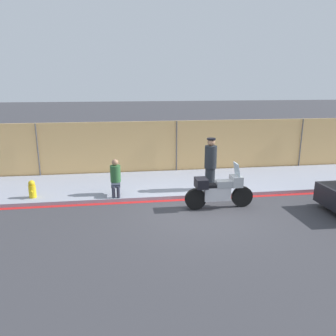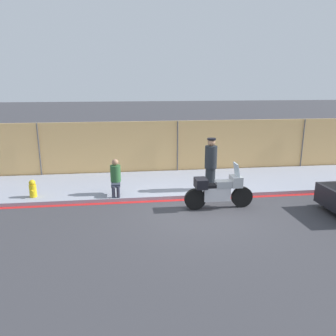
{
  "view_description": "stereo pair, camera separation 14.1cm",
  "coord_description": "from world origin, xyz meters",
  "views": [
    {
      "loc": [
        -2.35,
        -9.2,
        3.94
      ],
      "look_at": [
        -0.82,
        1.59,
        1.06
      ],
      "focal_mm": 35.0,
      "sensor_mm": 36.0,
      "label": 1
    },
    {
      "loc": [
        -2.21,
        -9.22,
        3.94
      ],
      "look_at": [
        -0.82,
        1.59,
        1.06
      ],
      "focal_mm": 35.0,
      "sensor_mm": 36.0,
      "label": 2
    }
  ],
  "objects": [
    {
      "name": "sidewalk",
      "position": [
        0.0,
        2.98,
        0.06
      ],
      "size": [
        43.15,
        3.35,
        0.13
      ],
      "color": "#8E93A3",
      "rests_on": "ground_plane"
    },
    {
      "name": "ground_plane",
      "position": [
        0.0,
        0.0,
        0.0
      ],
      "size": [
        120.0,
        120.0,
        0.0
      ],
      "primitive_type": "plane",
      "color": "#38383D"
    },
    {
      "name": "fire_hydrant",
      "position": [
        -5.42,
        1.85,
        0.42
      ],
      "size": [
        0.24,
        0.3,
        0.61
      ],
      "color": "gold",
      "rests_on": "sidewalk"
    },
    {
      "name": "curb_paint_stripe",
      "position": [
        0.0,
        1.22,
        0.0
      ],
      "size": [
        43.15,
        0.18,
        0.01
      ],
      "color": "red",
      "rests_on": "ground_plane"
    },
    {
      "name": "storefront_fence",
      "position": [
        0.0,
        4.75,
        1.15
      ],
      "size": [
        40.99,
        0.17,
        2.31
      ],
      "color": "#E5B26B",
      "rests_on": "ground_plane"
    },
    {
      "name": "person_seated_on_curb",
      "position": [
        -2.62,
        1.75,
        0.82
      ],
      "size": [
        0.36,
        0.64,
        1.25
      ],
      "color": "#2D3342",
      "rests_on": "sidewalk"
    },
    {
      "name": "motorcycle",
      "position": [
        0.64,
        0.35,
        0.59
      ],
      "size": [
        2.22,
        0.51,
        1.47
      ],
      "rotation": [
        0.0,
        0.0,
        0.01
      ],
      "color": "black",
      "rests_on": "ground_plane"
    },
    {
      "name": "officer_standing",
      "position": [
        0.77,
        1.87,
        1.09
      ],
      "size": [
        0.43,
        0.43,
        1.89
      ],
      "color": "#1E2328",
      "rests_on": "sidewalk"
    }
  ]
}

